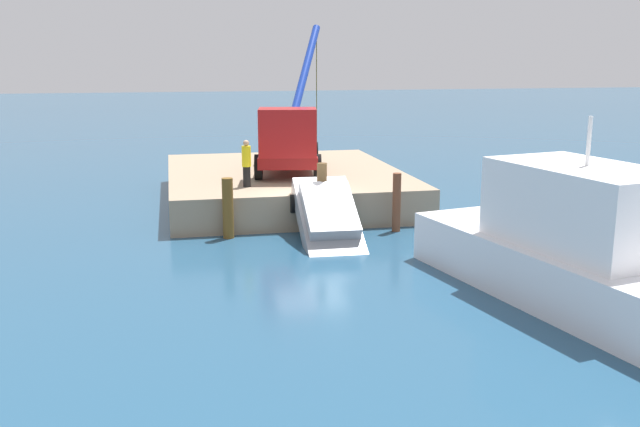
{
  "coord_description": "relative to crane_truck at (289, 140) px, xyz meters",
  "views": [
    {
      "loc": [
        23.81,
        -4.66,
        6.1
      ],
      "look_at": [
        0.43,
        0.23,
        0.78
      ],
      "focal_mm": 40.05,
      "sensor_mm": 36.0,
      "label": 1
    }
  ],
  "objects": [
    {
      "name": "piling_far",
      "position": [
        5.32,
        2.93,
        -1.66
      ],
      "size": [
        0.29,
        0.29,
        2.08
      ],
      "primitive_type": "cylinder",
      "color": "brown",
      "rests_on": "ground"
    },
    {
      "name": "piling_near",
      "position": [
        5.07,
        -2.95,
        -1.67
      ],
      "size": [
        0.37,
        0.37,
        2.07
      ],
      "primitive_type": "cylinder",
      "color": "brown",
      "rests_on": "ground"
    },
    {
      "name": "dock",
      "position": [
        -1.04,
        -0.07,
        -2.05
      ],
      "size": [
        11.55,
        9.66,
        1.3
      ],
      "primitive_type": "cube",
      "color": "gray",
      "rests_on": "ground"
    },
    {
      "name": "ground",
      "position": [
        4.96,
        -0.07,
        -2.7
      ],
      "size": [
        200.0,
        200.0,
        0.0
      ],
      "primitive_type": "plane",
      "color": "navy"
    },
    {
      "name": "dock_worker",
      "position": [
        2.64,
        -2.04,
        -0.51
      ],
      "size": [
        0.34,
        0.34,
        1.74
      ],
      "color": "black",
      "rests_on": "dock"
    },
    {
      "name": "piling_mid",
      "position": [
        5.28,
        0.26,
        -1.45
      ],
      "size": [
        0.34,
        0.34,
        2.51
      ],
      "primitive_type": "cylinder",
      "color": "brown",
      "rests_on": "ground"
    },
    {
      "name": "salvaged_car",
      "position": [
        6.36,
        0.27,
        -2.02
      ],
      "size": [
        4.24,
        2.19,
        2.83
      ],
      "color": "#99999E",
      "rests_on": "ground"
    },
    {
      "name": "crane_truck",
      "position": [
        0.0,
        0.0,
        0.0
      ],
      "size": [
        9.25,
        4.38,
        6.25
      ],
      "color": "maroon",
      "rests_on": "dock"
    }
  ]
}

